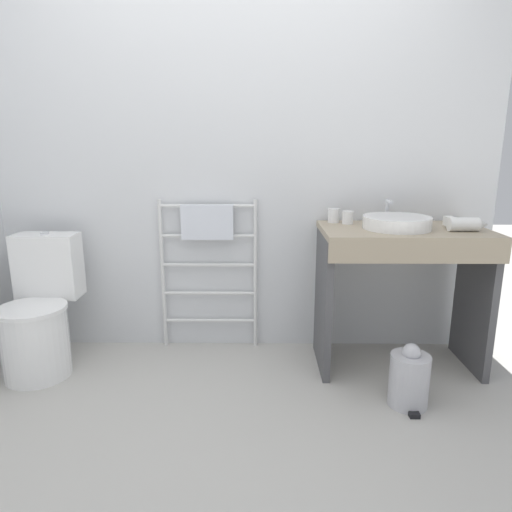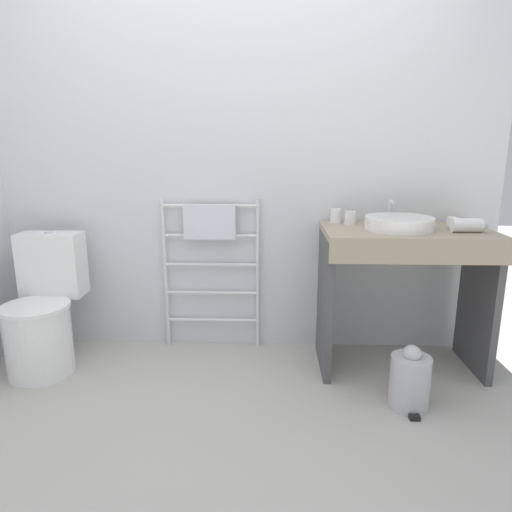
{
  "view_description": "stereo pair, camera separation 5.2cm",
  "coord_description": "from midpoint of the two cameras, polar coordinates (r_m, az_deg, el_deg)",
  "views": [
    {
      "loc": [
        0.15,
        -1.56,
        1.29
      ],
      "look_at": [
        0.12,
        0.62,
        0.76
      ],
      "focal_mm": 32.0,
      "sensor_mm": 36.0,
      "label": 1
    },
    {
      "loc": [
        0.2,
        -1.56,
        1.29
      ],
      "look_at": [
        0.12,
        0.62,
        0.76
      ],
      "focal_mm": 32.0,
      "sensor_mm": 36.0,
      "label": 2
    }
  ],
  "objects": [
    {
      "name": "hair_dryer",
      "position": [
        2.72,
        24.1,
        3.68
      ],
      "size": [
        0.21,
        0.18,
        0.08
      ],
      "color": "white",
      "rests_on": "vanity_counter"
    },
    {
      "name": "wall_back",
      "position": [
        2.89,
        -2.91,
        11.96
      ],
      "size": [
        3.2,
        0.12,
        2.4
      ],
      "primitive_type": "cube",
      "color": "silver",
      "rests_on": "ground_plane"
    },
    {
      "name": "vanity_counter",
      "position": [
        2.73,
        17.19,
        -2.3
      ],
      "size": [
        0.92,
        0.55,
        0.83
      ],
      "color": "gray",
      "rests_on": "ground_plane"
    },
    {
      "name": "toilet",
      "position": [
        2.94,
        -25.9,
        -6.82
      ],
      "size": [
        0.38,
        0.53,
        0.79
      ],
      "color": "white",
      "rests_on": "ground_plane"
    },
    {
      "name": "trash_bin",
      "position": [
        2.49,
        18.01,
        -14.38
      ],
      "size": [
        0.2,
        0.23,
        0.33
      ],
      "color": "#B7B7BC",
      "rests_on": "ground_plane"
    },
    {
      "name": "sink_basin",
      "position": [
        2.66,
        16.65,
        4.08
      ],
      "size": [
        0.37,
        0.37,
        0.07
      ],
      "color": "white",
      "rests_on": "vanity_counter"
    },
    {
      "name": "towel_radiator",
      "position": [
        2.86,
        -6.53,
        1.31
      ],
      "size": [
        0.62,
        0.06,
        0.96
      ],
      "color": "silver",
      "rests_on": "ground_plane"
    },
    {
      "name": "cup_near_wall",
      "position": [
        2.79,
        9.13,
        5.03
      ],
      "size": [
        0.07,
        0.07,
        0.08
      ],
      "color": "white",
      "rests_on": "vanity_counter"
    },
    {
      "name": "cup_near_edge",
      "position": [
        2.75,
        10.85,
        4.75
      ],
      "size": [
        0.07,
        0.07,
        0.08
      ],
      "color": "white",
      "rests_on": "vanity_counter"
    },
    {
      "name": "ground_plane",
      "position": [
        2.03,
        -4.9,
        -25.75
      ],
      "size": [
        12.0,
        12.0,
        0.0
      ],
      "primitive_type": "plane",
      "color": "#B2AFA8"
    },
    {
      "name": "faucet",
      "position": [
        2.84,
        15.62,
        5.83
      ],
      "size": [
        0.02,
        0.1,
        0.14
      ],
      "color": "silver",
      "rests_on": "vanity_counter"
    }
  ]
}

